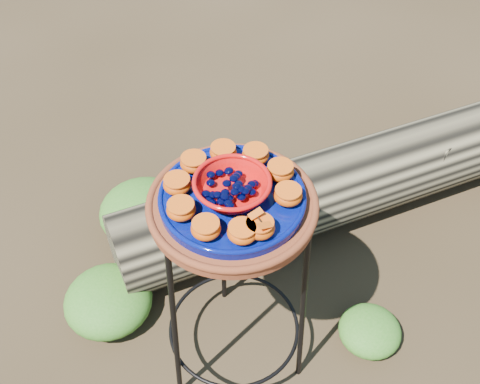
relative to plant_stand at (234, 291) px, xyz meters
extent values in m
plane|color=black|center=(0.00, 0.00, -0.35)|extent=(60.00, 60.00, 0.00)
cylinder|color=maroon|center=(0.00, 0.00, 0.37)|extent=(0.41, 0.41, 0.03)
cylinder|color=#020152|center=(0.00, 0.00, 0.40)|extent=(0.35, 0.35, 0.02)
ellipsoid|color=#BC390C|center=(0.04, -0.13, 0.43)|extent=(0.07, 0.07, 0.04)
ellipsoid|color=#BC390C|center=(0.13, -0.04, 0.43)|extent=(0.07, 0.07, 0.04)
ellipsoid|color=#BC390C|center=(0.13, 0.04, 0.43)|extent=(0.07, 0.07, 0.04)
ellipsoid|color=#BC390C|center=(0.08, 0.11, 0.43)|extent=(0.07, 0.07, 0.04)
ellipsoid|color=#BC390C|center=(0.00, 0.13, 0.43)|extent=(0.07, 0.07, 0.04)
ellipsoid|color=#BC390C|center=(-0.08, 0.11, 0.43)|extent=(0.07, 0.07, 0.04)
ellipsoid|color=#BC390C|center=(-0.13, 0.04, 0.43)|extent=(0.07, 0.07, 0.04)
ellipsoid|color=#BC390C|center=(-0.13, -0.04, 0.43)|extent=(0.07, 0.07, 0.04)
ellipsoid|color=#BC390C|center=(-0.08, -0.11, 0.43)|extent=(0.07, 0.07, 0.04)
ellipsoid|color=#BC390C|center=(0.00, -0.13, 0.43)|extent=(0.07, 0.07, 0.04)
ellipsoid|color=#2D6B19|center=(-0.40, 0.22, -0.27)|extent=(0.30, 0.30, 0.15)
ellipsoid|color=#2D6B19|center=(0.45, -0.03, -0.30)|extent=(0.21, 0.21, 0.10)
ellipsoid|color=#2D6B19|center=(-0.25, 0.60, -0.27)|extent=(0.34, 0.34, 0.17)
camera|label=1|loc=(-0.15, -0.97, 1.46)|focal=45.00mm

